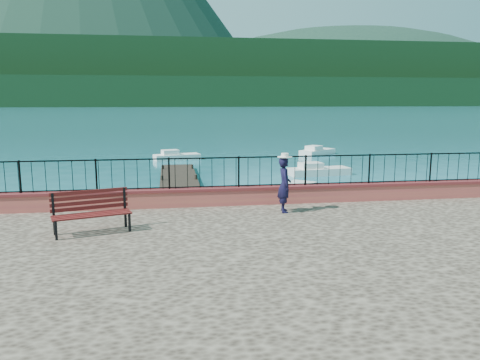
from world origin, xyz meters
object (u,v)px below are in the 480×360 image
object	(u,v)px
boat_0	(163,205)
boat_2	(319,168)
boat_4	(177,155)
boat_1	(311,191)
boat_5	(317,150)
person	(284,185)
park_bench	(92,221)

from	to	relation	value
boat_0	boat_2	distance (m)	12.77
boat_0	boat_4	xyz separation A→B (m)	(0.87, 17.30, 0.00)
boat_1	boat_5	bearing A→B (deg)	112.43
person	boat_4	bearing A→B (deg)	12.10
park_bench	boat_1	bearing A→B (deg)	28.07
boat_2	boat_4	size ratio (longest dim) A/B	1.10
boat_5	boat_0	bearing A→B (deg)	-160.40
boat_2	boat_4	xyz separation A→B (m)	(-8.44, 8.55, 0.00)
park_bench	boat_4	world-z (taller)	park_bench
person	boat_2	size ratio (longest dim) A/B	0.44
park_bench	boat_1	distance (m)	11.85
boat_2	boat_4	world-z (taller)	same
park_bench	boat_4	size ratio (longest dim) A/B	0.59
park_bench	boat_5	bearing A→B (deg)	43.93
boat_0	boat_2	world-z (taller)	same
boat_4	boat_0	bearing A→B (deg)	-107.28
boat_4	boat_5	distance (m)	11.76
boat_0	boat_5	xyz separation A→B (m)	(12.50, 18.96, 0.00)
park_bench	boat_0	size ratio (longest dim) A/B	0.54
park_bench	boat_0	xyz separation A→B (m)	(1.69, 6.43, -1.12)
park_bench	boat_0	world-z (taller)	park_bench
boat_0	boat_4	bearing A→B (deg)	54.14
boat_0	boat_1	size ratio (longest dim) A/B	1.14
boat_2	boat_1	bearing A→B (deg)	-117.99
boat_1	boat_4	distance (m)	16.46
boat_2	boat_5	size ratio (longest dim) A/B	1.10
person	boat_5	world-z (taller)	person
boat_0	boat_1	xyz separation A→B (m)	(6.66, 1.90, 0.00)
boat_4	park_bench	bearing A→B (deg)	-110.55
boat_0	boat_2	size ratio (longest dim) A/B	1.00
boat_1	person	bearing A→B (deg)	-72.13
park_bench	boat_4	bearing A→B (deg)	67.00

